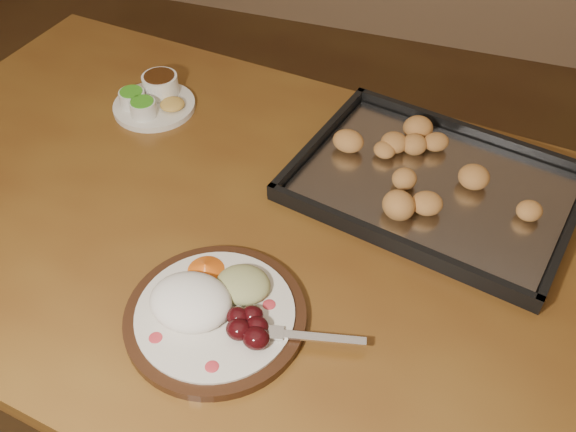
% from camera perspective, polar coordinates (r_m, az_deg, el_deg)
% --- Properties ---
extents(ground, '(4.00, 4.00, 0.00)m').
position_cam_1_polar(ground, '(1.81, -10.57, -14.74)').
color(ground, '#523C1C').
rests_on(ground, ground).
extents(dining_table, '(1.60, 1.09, 0.75)m').
position_cam_1_polar(dining_table, '(1.19, -3.81, -3.55)').
color(dining_table, brown).
rests_on(dining_table, ground).
extents(dinner_plate, '(0.36, 0.27, 0.06)m').
position_cam_1_polar(dinner_plate, '(0.97, -6.72, -8.18)').
color(dinner_plate, black).
rests_on(dinner_plate, dining_table).
extents(condiment_saucer, '(0.17, 0.17, 0.06)m').
position_cam_1_polar(condiment_saucer, '(1.39, -11.88, 10.16)').
color(condiment_saucer, silver).
rests_on(condiment_saucer, dining_table).
extents(baking_tray, '(0.56, 0.46, 0.05)m').
position_cam_1_polar(baking_tray, '(1.19, 12.83, 2.90)').
color(baking_tray, black).
rests_on(baking_tray, dining_table).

